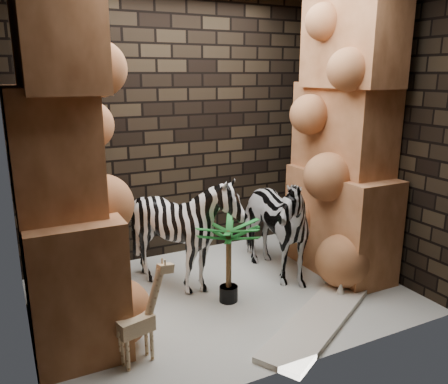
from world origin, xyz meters
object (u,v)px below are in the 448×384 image
giraffe_toy (136,315)px  surfboard (318,321)px  zebra_left (184,238)px  palm_back (228,262)px  zebra_right (269,214)px  palm_front (229,265)px

giraffe_toy → surfboard: 1.61m
zebra_left → palm_back: zebra_left is taller
zebra_right → palm_back: (-0.65, -0.34, -0.28)m
giraffe_toy → palm_front: 1.19m
zebra_right → palm_front: bearing=-153.3°
giraffe_toy → zebra_right: bearing=13.8°
palm_front → giraffe_toy: bearing=-152.4°
zebra_right → palm_front: size_ratio=1.86×
zebra_left → palm_front: zebra_left is taller
zebra_right → palm_back: zebra_right is taller
palm_back → zebra_left: bearing=122.3°
zebra_left → giraffe_toy: 1.25m
zebra_right → zebra_left: size_ratio=1.13×
zebra_left → palm_front: (0.28, -0.42, -0.18)m
zebra_left → palm_back: size_ratio=1.49×
zebra_right → surfboard: size_ratio=0.85×
giraffe_toy → surfboard: bearing=-19.8°
zebra_left → palm_front: 0.54m
zebra_left → palm_back: (0.27, -0.43, -0.14)m
zebra_right → surfboard: (-0.13, -1.05, -0.66)m
palm_front → palm_back: bearing=-157.4°
palm_back → surfboard: (0.52, -0.71, -0.38)m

